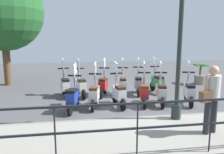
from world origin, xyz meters
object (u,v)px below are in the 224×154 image
object	(u,v)px
scooter_near_1	(161,92)
scooter_near_2	(144,92)
scooter_near_3	(119,93)
scooter_far_0	(157,82)
lamp_post_near	(180,45)
scooter_near_4	(94,94)
pedestrian_with_bag	(212,95)
potted_palm	(200,75)
scooter_far_4	(81,85)
scooter_far_3	(103,85)
scooter_near_5	(73,97)
tree_large	(3,11)
scooter_far_2	(123,84)
scooter_near_0	(189,91)
scooter_far_5	(65,85)
scooter_far_1	(138,83)

from	to	relation	value
scooter_near_1	scooter_near_2	xyz separation A→B (m)	(0.08, 0.59, 0.00)
scooter_near_3	scooter_far_0	world-z (taller)	same
lamp_post_near	scooter_near_4	size ratio (longest dim) A/B	2.94
pedestrian_with_bag	scooter_near_4	bearing A→B (deg)	25.01
pedestrian_with_bag	potted_palm	bearing A→B (deg)	-45.61
scooter_near_1	scooter_far_4	xyz separation A→B (m)	(1.54, 2.77, 0.00)
scooter_far_3	pedestrian_with_bag	bearing A→B (deg)	-138.14
scooter_near_5	scooter_near_1	bearing A→B (deg)	-73.01
tree_large	scooter_far_0	distance (m)	8.08
scooter_far_2	tree_large	bearing A→B (deg)	70.96
scooter_near_0	scooter_far_5	distance (m)	4.75
scooter_far_0	scooter_far_1	world-z (taller)	same
potted_palm	scooter_near_2	bearing A→B (deg)	128.15
scooter_far_0	scooter_far_2	distance (m)	1.57
tree_large	scooter_far_4	bearing A→B (deg)	-129.41
tree_large	scooter_near_0	size ratio (longest dim) A/B	3.65
scooter_far_2	scooter_far_4	world-z (taller)	same
potted_palm	scooter_far_4	world-z (taller)	scooter_far_4
scooter_near_3	scooter_far_2	bearing A→B (deg)	-25.68
potted_palm	scooter_far_0	size ratio (longest dim) A/B	0.69
scooter_near_4	scooter_far_0	world-z (taller)	same
tree_large	scooter_near_2	distance (m)	7.95
scooter_near_3	scooter_far_2	xyz separation A→B (m)	(1.47, -0.44, 0.00)
scooter_far_1	scooter_far_4	bearing A→B (deg)	103.87
scooter_far_4	lamp_post_near	bearing A→B (deg)	-155.39
pedestrian_with_bag	scooter_far_5	bearing A→B (deg)	22.11
scooter_near_4	scooter_near_1	bearing A→B (deg)	-79.61
scooter_far_3	potted_palm	bearing A→B (deg)	-55.82
lamp_post_near	scooter_near_0	bearing A→B (deg)	-37.61
scooter_near_0	scooter_far_0	size ratio (longest dim) A/B	1.00
scooter_near_3	scooter_far_2	distance (m)	1.53
scooter_near_0	scooter_near_5	bearing A→B (deg)	107.93
scooter_near_2	scooter_far_4	world-z (taller)	same
potted_palm	scooter_near_1	xyz separation A→B (m)	(-3.20, 3.38, 0.04)
scooter_far_1	scooter_far_5	world-z (taller)	same
scooter_near_1	scooter_far_2	bearing A→B (deg)	48.31
scooter_far_0	scooter_far_4	size ratio (longest dim) A/B	1.00
scooter_far_1	scooter_far_2	bearing A→B (deg)	107.78
scooter_far_1	scooter_far_4	size ratio (longest dim) A/B	1.00
tree_large	scooter_far_0	world-z (taller)	tree_large
pedestrian_with_bag	scooter_near_3	distance (m)	3.25
tree_large	scooter_far_5	xyz separation A→B (m)	(-2.82, -2.99, -3.17)
scooter_near_3	scooter_near_5	size ratio (longest dim) A/B	1.00
potted_palm	scooter_near_0	distance (m)	4.05
scooter_near_4	potted_palm	bearing A→B (deg)	-49.19
scooter_far_0	scooter_far_5	distance (m)	3.90
lamp_post_near	scooter_far_1	xyz separation A→B (m)	(3.25, 0.17, -1.68)
scooter_far_1	scooter_far_5	size ratio (longest dim) A/B	1.00
scooter_far_5	scooter_near_2	bearing A→B (deg)	-132.04
scooter_far_3	scooter_near_2	bearing A→B (deg)	-122.58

